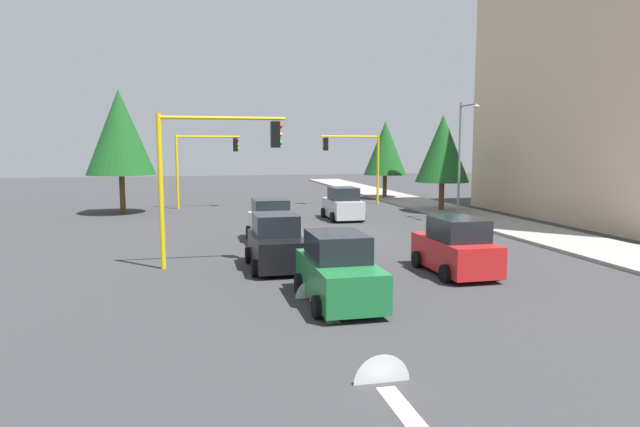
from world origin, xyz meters
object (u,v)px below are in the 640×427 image
object	(u,v)px
traffic_signal_far_right	(204,156)
car_red	(456,248)
tree_roadside_far	(385,148)
car_silver	(343,205)
car_black	(276,244)
street_lamp_curbside	(463,148)
tree_opposite_side	(120,133)
car_green	(338,271)
traffic_signal_far_left	(355,155)
tree_roadside_mid	(443,149)
car_white	(271,222)
traffic_signal_near_right	(212,159)

from	to	relation	value
traffic_signal_far_right	car_red	world-z (taller)	traffic_signal_far_right
tree_roadside_far	car_silver	world-z (taller)	tree_roadside_far
traffic_signal_far_right	car_black	xyz separation A→B (m)	(20.80, 2.15, -2.86)
street_lamp_curbside	tree_opposite_side	world-z (taller)	tree_opposite_side
street_lamp_curbside	car_green	distance (m)	19.44
traffic_signal_far_left	tree_roadside_far	xyz separation A→B (m)	(-4.00, 3.86, 0.49)
tree_roadside_mid	car_black	distance (m)	20.30
street_lamp_curbside	tree_roadside_far	world-z (taller)	street_lamp_curbside
traffic_signal_far_left	car_white	xyz separation A→B (m)	(15.02, -8.53, -2.89)
street_lamp_curbside	car_black	size ratio (longest dim) A/B	1.90
tree_roadside_far	car_red	size ratio (longest dim) A/B	1.73
traffic_signal_far_right	tree_roadside_far	size ratio (longest dim) A/B	0.81
traffic_signal_near_right	car_white	bearing A→B (deg)	150.67
tree_opposite_side	tree_roadside_far	world-z (taller)	tree_opposite_side
tree_roadside_mid	car_red	bearing A→B (deg)	-23.80
traffic_signal_far_left	tree_roadside_far	distance (m)	5.58
traffic_signal_far_right	tree_opposite_side	distance (m)	5.94
car_white	tree_roadside_mid	bearing A→B (deg)	125.00
car_white	car_silver	bearing A→B (deg)	141.79
traffic_signal_far_right	traffic_signal_near_right	distance (m)	20.00
tree_roadside_mid	traffic_signal_far_left	bearing A→B (deg)	-144.01
tree_roadside_mid	tree_roadside_far	bearing A→B (deg)	-177.14
traffic_signal_near_right	car_black	size ratio (longest dim) A/B	1.51
street_lamp_curbside	car_silver	xyz separation A→B (m)	(-2.14, -6.76, -3.45)
tree_opposite_side	tree_roadside_mid	xyz separation A→B (m)	(4.00, 21.00, -1.06)
car_black	tree_opposite_side	bearing A→B (deg)	-158.20
traffic_signal_near_right	car_green	world-z (taller)	traffic_signal_near_right
car_white	tree_roadside_far	bearing A→B (deg)	146.93
car_black	car_green	size ratio (longest dim) A/B	0.90
traffic_signal_near_right	traffic_signal_far_left	size ratio (longest dim) A/B	1.05
traffic_signal_far_left	tree_roadside_mid	world-z (taller)	tree_roadside_mid
street_lamp_curbside	car_green	world-z (taller)	street_lamp_curbside
car_red	tree_roadside_far	bearing A→B (deg)	165.45
traffic_signal_far_left	street_lamp_curbside	distance (m)	11.00
car_green	traffic_signal_near_right	bearing A→B (deg)	-149.69
traffic_signal_far_right	tree_opposite_side	world-z (taller)	tree_opposite_side
street_lamp_curbside	car_white	distance (m)	13.39
car_silver	car_black	world-z (taller)	same
street_lamp_curbside	car_white	size ratio (longest dim) A/B	1.87
car_red	car_silver	world-z (taller)	same
tree_roadside_mid	car_red	size ratio (longest dim) A/B	1.73
car_black	traffic_signal_far_left	bearing A→B (deg)	156.31
car_silver	car_green	bearing A→B (deg)	-15.65
tree_opposite_side	car_white	distance (m)	15.97
traffic_signal_far_right	tree_roadside_mid	bearing A→B (deg)	69.00
tree_roadside_mid	car_red	distance (m)	18.95
street_lamp_curbside	car_white	world-z (taller)	street_lamp_curbside
car_red	car_silver	bearing A→B (deg)	-179.87
tree_roadside_far	car_white	bearing A→B (deg)	-33.07
traffic_signal_far_right	car_red	xyz separation A→B (m)	(23.06, 8.11, -2.86)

